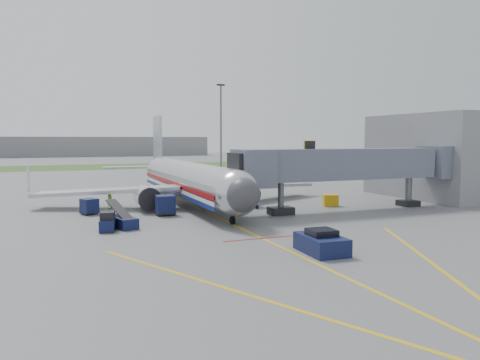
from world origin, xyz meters
name	(u,v)px	position (x,y,z in m)	size (l,w,h in m)	color
ground	(241,228)	(0.00, 0.00, 0.00)	(400.00, 400.00, 0.00)	#565659
grass_strip	(110,167)	(0.00, 90.00, 0.01)	(300.00, 25.00, 0.01)	#2D4C1E
apron_markings	(285,249)	(0.00, -7.40, 0.00)	(21.52, 50.00, 0.01)	gold
airliner	(189,180)	(0.00, 15.25, 2.65)	(32.10, 35.67, 10.25)	silver
jet_bridge	(344,165)	(12.86, 5.00, 4.47)	(25.30, 4.00, 6.90)	slate
terminal	(439,156)	(30.00, 10.00, 5.00)	(10.00, 16.00, 10.00)	slate
light_mast_right	(221,124)	(25.00, 75.00, 10.78)	(2.00, 0.44, 20.40)	#595B60
distant_terminal	(62,147)	(-10.00, 170.00, 4.00)	(120.00, 14.00, 8.00)	slate
pushback_tug	(321,243)	(1.61, -9.20, 0.62)	(2.36, 3.67, 1.49)	#0C1B38
baggage_tug	(108,222)	(-9.89, 2.98, 0.66)	(1.52, 2.31, 1.49)	#0C1B38
baggage_cart_a	(165,205)	(-4.11, 8.65, 0.94)	(1.78, 1.78, 1.85)	#0C1B38
baggage_cart_b	(89,206)	(-10.60, 11.74, 0.75)	(1.82, 1.82, 1.48)	#0C1B38
baggage_cart_c	(148,198)	(-4.48, 15.09, 0.86)	(1.90, 1.90, 1.69)	#0C1B38
belt_loader	(122,221)	(-8.66, 4.07, 0.50)	(2.19, 4.28, 2.02)	#0C1B38
ground_power_cart	(330,200)	(13.38, 8.00, 0.60)	(1.76, 1.45, 1.21)	#D99F0C
ramp_worker	(110,200)	(-8.38, 15.08, 0.89)	(0.65, 0.43, 1.78)	#A3EC1B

